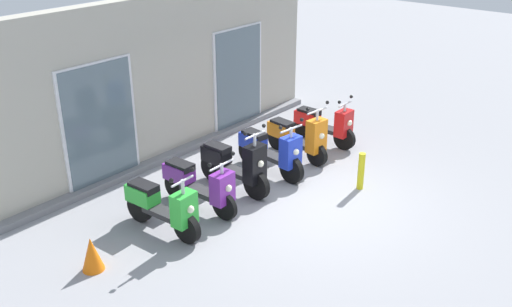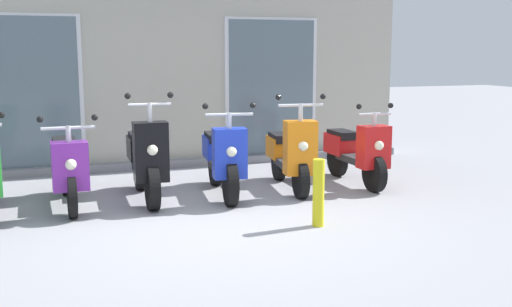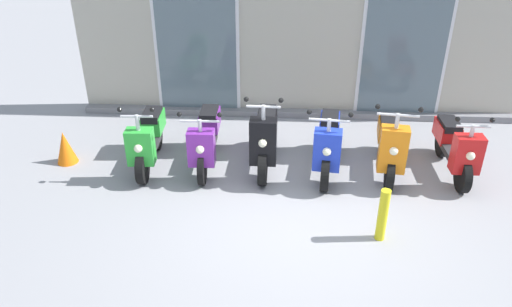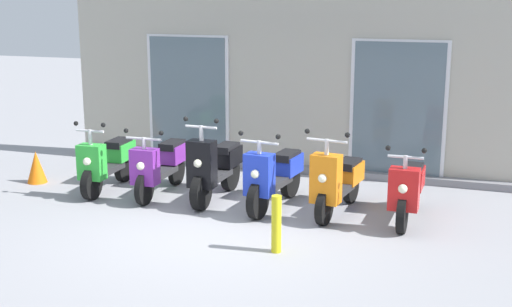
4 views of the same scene
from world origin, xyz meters
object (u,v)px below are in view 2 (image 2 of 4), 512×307
object	(u,v)px
scooter_purple	(67,166)
scooter_red	(356,151)
scooter_orange	(290,154)
curb_bollard	(318,193)
scooter_black	(146,159)
scooter_blue	(222,158)

from	to	relation	value
scooter_purple	scooter_red	xyz separation A→B (m)	(3.72, -0.03, -0.03)
scooter_orange	scooter_red	distance (m)	0.96
scooter_purple	scooter_red	size ratio (longest dim) A/B	1.05
scooter_purple	curb_bollard	world-z (taller)	scooter_purple
scooter_black	scooter_blue	world-z (taller)	scooter_black
scooter_red	curb_bollard	xyz separation A→B (m)	(-1.33, -1.68, -0.10)
scooter_orange	curb_bollard	size ratio (longest dim) A/B	2.24
scooter_blue	scooter_red	xyz separation A→B (m)	(1.88, 0.04, -0.02)
scooter_blue	scooter_red	size ratio (longest dim) A/B	1.08
scooter_purple	scooter_blue	size ratio (longest dim) A/B	0.97
scooter_purple	scooter_black	distance (m)	0.90
scooter_blue	scooter_purple	bearing A→B (deg)	177.88
scooter_red	scooter_blue	bearing A→B (deg)	-178.85
scooter_purple	scooter_black	bearing A→B (deg)	-0.69
scooter_red	scooter_orange	bearing A→B (deg)	-178.88
scooter_blue	scooter_red	distance (m)	1.88
scooter_purple	scooter_orange	distance (m)	2.75
scooter_orange	scooter_red	world-z (taller)	scooter_orange
scooter_orange	curb_bollard	world-z (taller)	scooter_orange
scooter_purple	scooter_black	size ratio (longest dim) A/B	1.01
scooter_purple	scooter_black	xyz separation A→B (m)	(0.90, -0.01, 0.02)
curb_bollard	scooter_orange	bearing A→B (deg)	77.51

